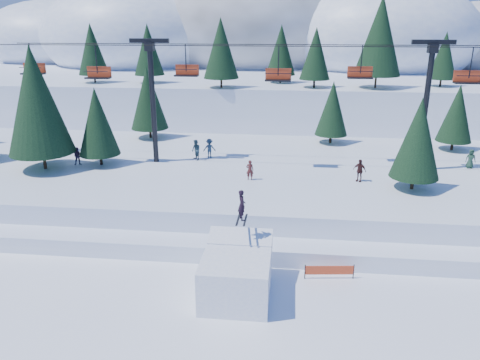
# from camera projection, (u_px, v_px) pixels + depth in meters

# --- Properties ---
(ground) EXTENTS (160.00, 160.00, 0.00)m
(ground) POSITION_uv_depth(u_px,v_px,m) (233.00, 315.00, 23.64)
(ground) COLOR white
(ground) RESTS_ON ground
(mid_shelf) EXTENTS (70.00, 22.00, 2.50)m
(mid_shelf) POSITION_uv_depth(u_px,v_px,m) (259.00, 179.00, 40.16)
(mid_shelf) COLOR white
(mid_shelf) RESTS_ON ground
(berm) EXTENTS (70.00, 6.00, 1.10)m
(berm) POSITION_uv_depth(u_px,v_px,m) (248.00, 237.00, 30.99)
(berm) COLOR white
(berm) RESTS_ON ground
(mountain_ridge) EXTENTS (119.00, 60.57, 26.46)m
(mountain_ridge) POSITION_uv_depth(u_px,v_px,m) (254.00, 45.00, 90.03)
(mountain_ridge) COLOR white
(mountain_ridge) RESTS_ON ground
(jump_kicker) EXTENTS (3.58, 4.88, 5.52)m
(jump_kicker) POSITION_uv_depth(u_px,v_px,m) (237.00, 273.00, 25.05)
(jump_kicker) COLOR white
(jump_kicker) RESTS_ON ground
(chairlift) EXTENTS (46.00, 3.21, 10.28)m
(chairlift) POSITION_uv_depth(u_px,v_px,m) (270.00, 84.00, 37.51)
(chairlift) COLOR black
(chairlift) RESTS_ON mid_shelf
(conifer_stand) EXTENTS (61.42, 17.03, 9.95)m
(conifer_stand) POSITION_uv_depth(u_px,v_px,m) (248.00, 113.00, 38.71)
(conifer_stand) COLOR black
(conifer_stand) RESTS_ON mid_shelf
(distant_skiers) EXTENTS (33.60, 6.33, 1.79)m
(distant_skiers) POSITION_uv_depth(u_px,v_px,m) (244.00, 155.00, 39.41)
(distant_skiers) COLOR #223447
(distant_skiers) RESTS_ON mid_shelf
(banner_near) EXTENTS (2.84, 0.39, 0.90)m
(banner_near) POSITION_uv_depth(u_px,v_px,m) (329.00, 270.00, 26.84)
(banner_near) COLOR black
(banner_near) RESTS_ON ground
(banner_far) EXTENTS (2.81, 0.61, 0.90)m
(banner_far) POSITION_uv_depth(u_px,v_px,m) (414.00, 265.00, 27.41)
(banner_far) COLOR black
(banner_far) RESTS_ON ground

